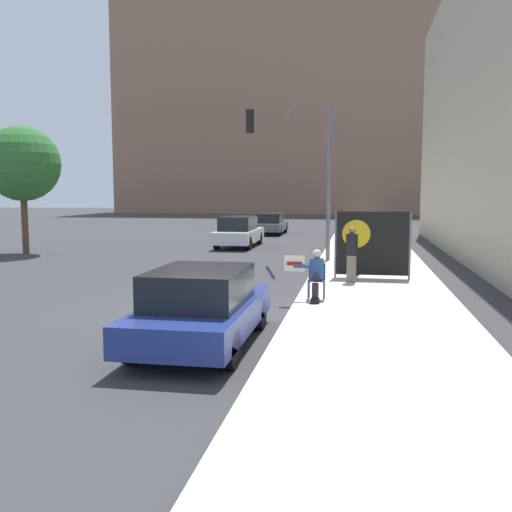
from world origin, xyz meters
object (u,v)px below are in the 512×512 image
at_px(parked_car_curbside, 202,307).
at_px(car_on_road_nearest, 239,232).
at_px(seated_protester, 315,273).
at_px(jogger_on_sidewalk, 352,254).
at_px(traffic_light_pole, 300,154).
at_px(car_on_road_midblock, 270,224).
at_px(pedestrian_behind, 356,246).
at_px(protest_banner, 372,243).
at_px(street_tree_near_curb, 22,164).

distance_m(parked_car_curbside, car_on_road_nearest, 18.30).
distance_m(seated_protester, parked_car_curbside, 4.35).
relative_size(jogger_on_sidewalk, traffic_light_pole, 0.27).
relative_size(traffic_light_pole, car_on_road_midblock, 1.30).
xyz_separation_m(traffic_light_pole, car_on_road_midblock, (-3.40, 14.90, -3.43)).
distance_m(jogger_on_sidewalk, pedestrian_behind, 1.52).
xyz_separation_m(seated_protester, traffic_light_pole, (-1.20, 7.98, 3.33)).
bearing_deg(car_on_road_nearest, parked_car_curbside, -80.16).
bearing_deg(protest_banner, traffic_light_pole, 122.03).
relative_size(protest_banner, street_tree_near_curb, 0.40).
xyz_separation_m(car_on_road_midblock, street_tree_near_curb, (-8.86, -13.56, 3.25)).
xyz_separation_m(seated_protester, street_tree_near_curb, (-13.47, 9.32, 3.15)).
relative_size(protest_banner, car_on_road_nearest, 0.47).
relative_size(traffic_light_pole, parked_car_curbside, 1.40).
bearing_deg(parked_car_curbside, street_tree_near_curb, 131.44).
distance_m(parked_car_curbside, street_tree_near_curb, 18.06).
relative_size(parked_car_curbside, car_on_road_midblock, 0.93).
height_order(jogger_on_sidewalk, car_on_road_nearest, jogger_on_sidewalk).
relative_size(traffic_light_pole, street_tree_near_curb, 1.06).
distance_m(jogger_on_sidewalk, street_tree_near_curb, 15.93).
xyz_separation_m(parked_car_curbside, car_on_road_midblock, (-2.90, 26.88, -0.01)).
bearing_deg(street_tree_near_curb, pedestrian_behind, -18.60).
xyz_separation_m(jogger_on_sidewalk, traffic_light_pole, (-2.03, 5.02, 3.18)).
xyz_separation_m(jogger_on_sidewalk, pedestrian_behind, (0.10, 1.52, 0.10)).
distance_m(seated_protester, jogger_on_sidewalk, 3.08).
bearing_deg(protest_banner, street_tree_near_curb, 159.68).
bearing_deg(traffic_light_pole, car_on_road_nearest, 120.99).
bearing_deg(parked_car_curbside, seated_protester, 66.89).
xyz_separation_m(pedestrian_behind, traffic_light_pole, (-2.13, 3.50, 3.08)).
distance_m(jogger_on_sidewalk, parked_car_curbside, 7.41).
distance_m(traffic_light_pole, car_on_road_midblock, 15.66).
xyz_separation_m(car_on_road_nearest, street_tree_near_curb, (-8.63, -4.70, 3.18)).
bearing_deg(street_tree_near_curb, car_on_road_midblock, 56.83).
height_order(seated_protester, jogger_on_sidewalk, jogger_on_sidewalk).
distance_m(protest_banner, street_tree_near_curb, 16.10).
xyz_separation_m(traffic_light_pole, street_tree_near_curb, (-12.26, 1.34, -0.18)).
height_order(car_on_road_nearest, car_on_road_midblock, car_on_road_nearest).
relative_size(pedestrian_behind, protest_banner, 0.79).
relative_size(jogger_on_sidewalk, pedestrian_behind, 0.90).
bearing_deg(car_on_road_nearest, car_on_road_midblock, 88.53).
xyz_separation_m(pedestrian_behind, parked_car_curbside, (-2.63, -8.48, -0.34)).
distance_m(pedestrian_behind, car_on_road_midblock, 19.22).
height_order(parked_car_curbside, car_on_road_nearest, car_on_road_nearest).
relative_size(pedestrian_behind, parked_car_curbside, 0.42).
bearing_deg(seated_protester, jogger_on_sidewalk, 63.28).
bearing_deg(parked_car_curbside, car_on_road_nearest, 99.84).
height_order(pedestrian_behind, traffic_light_pole, traffic_light_pole).
distance_m(jogger_on_sidewalk, protest_banner, 1.06).
bearing_deg(car_on_road_nearest, protest_banner, -58.58).
height_order(traffic_light_pole, street_tree_near_curb, traffic_light_pole).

